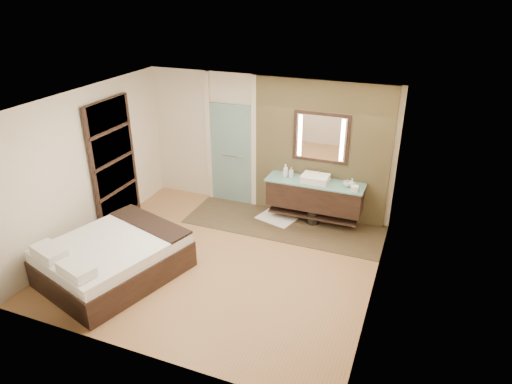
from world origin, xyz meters
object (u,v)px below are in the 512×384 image
at_px(mirror_unit, 321,138).
at_px(waste_bin, 313,217).
at_px(bed, 114,258).
at_px(vanity, 315,195).

xyz_separation_m(mirror_unit, waste_bin, (0.01, -0.31, -1.51)).
bearing_deg(waste_bin, bed, -131.48).
bearing_deg(vanity, bed, -130.72).
relative_size(vanity, bed, 0.77).
bearing_deg(waste_bin, mirror_unit, 91.37).
relative_size(vanity, waste_bin, 6.48).
relative_size(vanity, mirror_unit, 1.75).
height_order(mirror_unit, bed, mirror_unit).
xyz_separation_m(mirror_unit, bed, (-2.48, -3.12, -1.33)).
relative_size(mirror_unit, waste_bin, 3.71).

